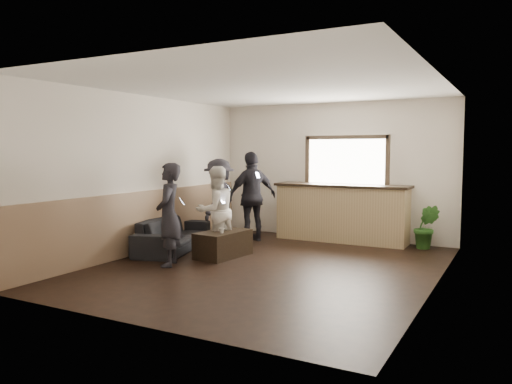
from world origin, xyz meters
The scene contains 12 objects.
ground centered at (0.00, 0.00, 0.00)m, with size 5.00×6.00×0.01m, color black.
room_shell centered at (-0.74, 0.00, 1.47)m, with size 5.01×6.01×2.80m.
bar_counter centered at (0.30, 2.70, 0.64)m, with size 2.70×0.68×2.13m.
sofa centered at (-2.15, 0.39, 0.30)m, with size 2.04×0.80×0.60m, color black.
coffee_table centered at (-1.01, 0.30, 0.22)m, with size 0.55×0.99×0.44m, color black.
cup_a centered at (-1.05, 0.44, 0.49)m, with size 0.13×0.13×0.10m, color silver.
cup_b centered at (-0.93, 0.13, 0.48)m, with size 0.09×0.09×0.09m, color silver.
potted_plant centered at (1.95, 2.65, 0.41)m, with size 0.45×0.37×0.83m, color #2D6623.
person_a centered at (-1.42, -0.66, 0.82)m, with size 0.62×0.71×1.63m.
person_b centered at (-1.23, 0.40, 0.77)m, with size 0.84×0.93×1.55m.
person_c centered at (-1.70, 1.26, 0.83)m, with size 0.80×1.17×1.66m.
person_d centered at (-1.29, 1.85, 0.90)m, with size 0.93×1.13×1.80m.
Camera 1 is at (3.48, -6.89, 1.83)m, focal length 35.00 mm.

